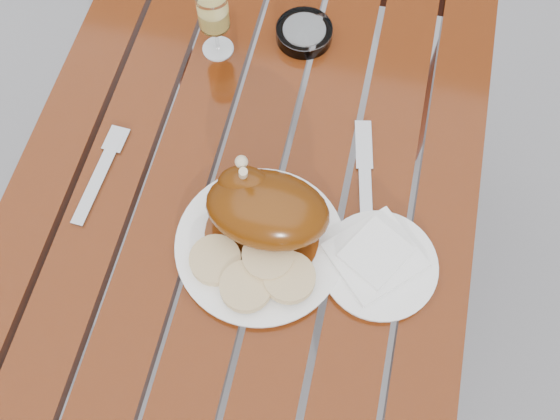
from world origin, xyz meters
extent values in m
plane|color=slate|center=(0.00, 0.00, 0.00)|extent=(60.00, 60.00, 0.00)
cube|color=maroon|center=(0.00, 0.00, 0.38)|extent=(0.80, 1.20, 0.75)
cylinder|color=white|center=(0.05, -0.15, 0.76)|extent=(0.33, 0.33, 0.02)
cylinder|color=#63280B|center=(0.05, -0.13, 0.77)|extent=(0.19, 0.19, 0.00)
ellipsoid|color=#672E07|center=(0.06, -0.11, 0.82)|extent=(0.20, 0.13, 0.10)
ellipsoid|color=#672E07|center=(0.02, -0.08, 0.84)|extent=(0.09, 0.06, 0.08)
cylinder|color=#C6B28C|center=(0.01, -0.08, 0.86)|extent=(0.03, 0.05, 0.11)
cylinder|color=tan|center=(-0.01, -0.19, 0.78)|extent=(0.08, 0.08, 0.02)
cylinder|color=tan|center=(0.05, -0.23, 0.78)|extent=(0.08, 0.08, 0.02)
cylinder|color=tan|center=(0.11, -0.20, 0.79)|extent=(0.08, 0.08, 0.02)
cylinder|color=tan|center=(0.07, -0.17, 0.79)|extent=(0.08, 0.08, 0.02)
cylinder|color=#F9E171|center=(-0.12, 0.24, 0.82)|extent=(0.06, 0.06, 0.14)
cylinder|color=white|center=(0.25, -0.14, 0.76)|extent=(0.22, 0.22, 0.02)
cube|color=white|center=(0.24, -0.13, 0.77)|extent=(0.18, 0.18, 0.01)
cylinder|color=#B2B7BC|center=(0.04, 0.30, 0.76)|extent=(0.12, 0.12, 0.03)
cube|color=gray|center=(-0.25, -0.08, 0.75)|extent=(0.03, 0.18, 0.01)
cube|color=gray|center=(0.21, -0.01, 0.75)|extent=(0.06, 0.22, 0.01)
camera|label=1|loc=(0.17, -0.51, 1.71)|focal=40.00mm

